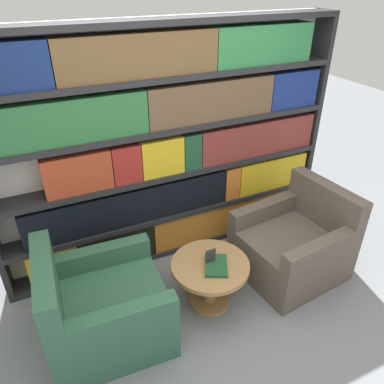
# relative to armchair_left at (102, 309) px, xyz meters

# --- Properties ---
(ground_plane) EXTENTS (14.00, 14.00, 0.00)m
(ground_plane) POSITION_rel_armchair_left_xyz_m (0.94, -0.37, -0.29)
(ground_plane) COLOR gray
(bookshelf) EXTENTS (3.29, 0.30, 2.25)m
(bookshelf) POSITION_rel_armchair_left_xyz_m (0.99, 0.86, 0.81)
(bookshelf) COLOR silver
(bookshelf) RESTS_ON ground_plane
(armchair_left) EXTENTS (0.94, 0.88, 0.86)m
(armchair_left) POSITION_rel_armchair_left_xyz_m (0.00, 0.00, 0.00)
(armchair_left) COLOR #336047
(armchair_left) RESTS_ON ground_plane
(armchair_right) EXTENTS (0.98, 0.92, 0.86)m
(armchair_right) POSITION_rel_armchair_left_xyz_m (1.85, 0.00, 0.00)
(armchair_right) COLOR brown
(armchair_right) RESTS_ON ground_plane
(coffee_table) EXTENTS (0.67, 0.67, 0.44)m
(coffee_table) POSITION_rel_armchair_left_xyz_m (0.93, -0.03, 0.02)
(coffee_table) COLOR #AD7F4C
(coffee_table) RESTS_ON ground_plane
(table_sign) EXTENTS (0.09, 0.06, 0.15)m
(table_sign) POSITION_rel_armchair_left_xyz_m (0.93, -0.03, 0.21)
(table_sign) COLOR black
(table_sign) RESTS_ON coffee_table
(stray_book) EXTENTS (0.28, 0.32, 0.03)m
(stray_book) POSITION_rel_armchair_left_xyz_m (0.95, -0.09, 0.16)
(stray_book) COLOR #1E512D
(stray_book) RESTS_ON coffee_table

